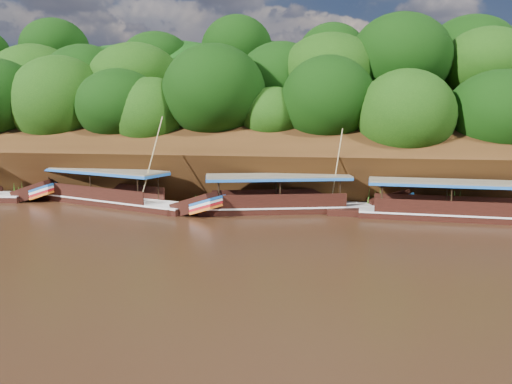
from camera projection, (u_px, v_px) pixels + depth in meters
ground at (238, 238)px, 27.03m from camera, size 160.00×160.00×0.00m
riverbank at (285, 162)px, 48.84m from camera, size 120.00×30.06×19.40m
boat_0 at (474, 212)px, 31.43m from camera, size 15.15×3.04×6.04m
boat_1 at (300, 203)px, 34.17m from camera, size 14.70×5.82×6.15m
boat_2 at (119, 198)px, 36.35m from camera, size 16.26×7.53×6.95m
reeds at (228, 193)px, 36.68m from camera, size 48.69×2.21×1.95m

